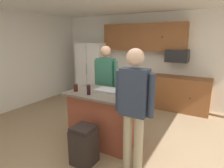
% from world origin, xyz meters
% --- Properties ---
extents(floor, '(7.04, 7.04, 0.00)m').
position_xyz_m(floor, '(0.00, 0.00, 0.00)').
color(floor, '#937A5B').
rests_on(floor, ground).
extents(back_wall, '(6.40, 0.10, 2.60)m').
position_xyz_m(back_wall, '(0.00, 2.80, 1.30)').
color(back_wall, white).
rests_on(back_wall, ground).
extents(cabinet_run_upper, '(2.40, 0.38, 0.75)m').
position_xyz_m(cabinet_run_upper, '(-0.40, 2.60, 1.93)').
color(cabinet_run_upper, brown).
extents(cabinet_run_lower, '(1.80, 0.63, 0.90)m').
position_xyz_m(cabinet_run_lower, '(0.60, 2.48, 0.45)').
color(cabinet_run_lower, brown).
rests_on(cabinet_run_lower, ground).
extents(refrigerator, '(0.92, 0.76, 1.76)m').
position_xyz_m(refrigerator, '(-2.00, 2.38, 0.88)').
color(refrigerator, white).
rests_on(refrigerator, ground).
extents(microwave_over_range, '(0.56, 0.40, 0.32)m').
position_xyz_m(microwave_over_range, '(0.60, 2.50, 1.45)').
color(microwave_over_range, black).
extents(kitchen_island, '(1.26, 0.83, 0.96)m').
position_xyz_m(kitchen_island, '(-0.14, 0.06, 0.49)').
color(kitchen_island, brown).
rests_on(kitchen_island, ground).
extents(person_guest_right, '(0.57, 0.23, 1.75)m').
position_xyz_m(person_guest_right, '(-0.52, 0.77, 1.01)').
color(person_guest_right, '#232D4C').
rests_on(person_guest_right, ground).
extents(person_guest_left, '(0.57, 0.23, 1.78)m').
position_xyz_m(person_guest_left, '(0.65, -0.40, 1.03)').
color(person_guest_left, tan).
rests_on(person_guest_left, ground).
extents(glass_short_whisky, '(0.08, 0.08, 0.13)m').
position_xyz_m(glass_short_whisky, '(-0.62, -0.12, 1.02)').
color(glass_short_whisky, black).
rests_on(glass_short_whisky, kitchen_island).
extents(tumbler_amber, '(0.06, 0.06, 0.16)m').
position_xyz_m(tumbler_amber, '(0.25, 0.22, 1.04)').
color(tumbler_amber, black).
rests_on(tumbler_amber, kitchen_island).
extents(glass_stout_tall, '(0.07, 0.07, 0.17)m').
position_xyz_m(glass_stout_tall, '(-0.28, -0.18, 1.04)').
color(glass_stout_tall, black).
rests_on(glass_stout_tall, kitchen_island).
extents(serving_tray, '(0.44, 0.30, 0.04)m').
position_xyz_m(serving_tray, '(-0.10, 0.14, 0.98)').
color(serving_tray, '#B7B7BC').
rests_on(serving_tray, kitchen_island).
extents(trash_bin, '(0.34, 0.34, 0.61)m').
position_xyz_m(trash_bin, '(-0.06, -0.63, 0.30)').
color(trash_bin, black).
rests_on(trash_bin, ground).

